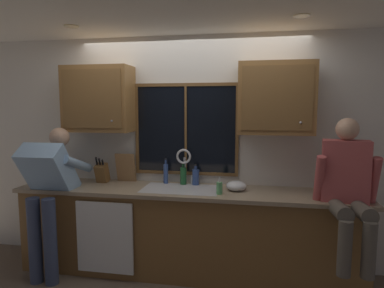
{
  "coord_description": "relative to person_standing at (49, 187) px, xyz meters",
  "views": [
    {
      "loc": [
        0.66,
        -3.62,
        1.79
      ],
      "look_at": [
        0.06,
        -0.3,
        1.4
      ],
      "focal_mm": 30.92,
      "sensor_mm": 36.0,
      "label": 1
    }
  ],
  "objects": [
    {
      "name": "soap_dispenser",
      "position": [
        1.74,
        0.17,
        0.03
      ],
      "size": [
        0.06,
        0.07,
        0.17
      ],
      "color": "#59A566",
      "rests_on": "countertop"
    },
    {
      "name": "cutting_board",
      "position": [
        0.63,
        0.53,
        0.12
      ],
      "size": [
        0.23,
        0.09,
        0.33
      ],
      "primitive_type": "cube",
      "rotation": [
        0.21,
        0.0,
        0.0
      ],
      "color": "#997047",
      "rests_on": "countertop"
    },
    {
      "name": "countertop",
      "position": [
        1.38,
        0.3,
        -0.06
      ],
      "size": [
        3.59,
        0.62,
        0.04
      ],
      "primitive_type": "cube",
      "color": "gray",
      "rests_on": "lower_cabinet_run"
    },
    {
      "name": "faucet",
      "position": [
        1.33,
        0.49,
        0.21
      ],
      "size": [
        0.18,
        0.09,
        0.4
      ],
      "color": "silver",
      "rests_on": "countertop"
    },
    {
      "name": "bottle_green_glass",
      "position": [
        1.44,
        0.52,
        0.05
      ],
      "size": [
        0.08,
        0.08,
        0.23
      ],
      "color": "#334C8C",
      "rests_on": "countertop"
    },
    {
      "name": "person_standing",
      "position": [
        0.0,
        0.0,
        0.0
      ],
      "size": [
        0.53,
        0.69,
        1.55
      ],
      "color": "#384260",
      "rests_on": "floor"
    },
    {
      "name": "sink",
      "position": [
        1.32,
        0.31,
        -0.14
      ],
      "size": [
        0.8,
        0.46,
        0.21
      ],
      "color": "#B7B7BC",
      "rests_on": "lower_cabinet_run"
    },
    {
      "name": "window_frame_left",
      "position": [
        0.75,
        0.59,
        0.57
      ],
      "size": [
        0.03,
        0.02,
        0.95
      ],
      "primitive_type": "cube",
      "color": "brown"
    },
    {
      "name": "bottle_amber_small",
      "position": [
        1.31,
        0.51,
        0.06
      ],
      "size": [
        0.07,
        0.07,
        0.25
      ],
      "color": "#1E592D",
      "rests_on": "countertop"
    },
    {
      "name": "window_glass",
      "position": [
        1.32,
        0.6,
        0.57
      ],
      "size": [
        1.1,
        0.02,
        0.95
      ],
      "primitive_type": "cube",
      "color": "black"
    },
    {
      "name": "person_sitting_on_counter",
      "position": [
        2.88,
        0.04,
        0.14
      ],
      "size": [
        0.54,
        0.62,
        1.26
      ],
      "color": "#595147",
      "rests_on": "countertop"
    },
    {
      "name": "window_frame_top",
      "position": [
        1.32,
        0.59,
        1.06
      ],
      "size": [
        1.17,
        0.02,
        0.04
      ],
      "primitive_type": "cube",
      "color": "brown"
    },
    {
      "name": "knife_block",
      "position": [
        0.38,
        0.44,
        0.07
      ],
      "size": [
        0.12,
        0.18,
        0.32
      ],
      "color": "brown",
      "rests_on": "countertop"
    },
    {
      "name": "upper_cabinet_left",
      "position": [
        0.36,
        0.44,
        0.9
      ],
      "size": [
        0.75,
        0.36,
        0.72
      ],
      "color": "olive"
    },
    {
      "name": "window_frame_bottom",
      "position": [
        1.32,
        0.59,
        0.07
      ],
      "size": [
        1.17,
        0.02,
        0.04
      ],
      "primitive_type": "cube",
      "color": "brown"
    },
    {
      "name": "upper_cabinet_right",
      "position": [
        2.27,
        0.44,
        0.9
      ],
      "size": [
        0.75,
        0.36,
        0.72
      ],
      "color": "olive"
    },
    {
      "name": "mixing_bowl",
      "position": [
        1.9,
        0.35,
        0.01
      ],
      "size": [
        0.21,
        0.21,
        0.1
      ],
      "primitive_type": "ellipsoid",
      "color": "silver",
      "rests_on": "countertop"
    },
    {
      "name": "window_mullion_center",
      "position": [
        1.32,
        0.59,
        0.57
      ],
      "size": [
        0.02,
        0.02,
        0.95
      ],
      "primitive_type": "cube",
      "color": "brown"
    },
    {
      "name": "dishwasher_front",
      "position": [
        0.59,
        0.0,
        -0.5
      ],
      "size": [
        0.6,
        0.02,
        0.74
      ],
      "primitive_type": "cube",
      "color": "white"
    },
    {
      "name": "back_wall",
      "position": [
        1.38,
        0.67,
        0.32
      ],
      "size": [
        5.93,
        0.12,
        2.55
      ],
      "primitive_type": "cube",
      "color": "silver",
      "rests_on": "floor"
    },
    {
      "name": "ceiling_downlight_right",
      "position": [
        2.44,
        0.01,
        1.59
      ],
      "size": [
        0.14,
        0.14,
        0.01
      ],
      "primitive_type": "cylinder",
      "color": "#FFEAB2"
    },
    {
      "name": "bottle_tall_clear",
      "position": [
        1.1,
        0.52,
        0.08
      ],
      "size": [
        0.05,
        0.05,
        0.28
      ],
      "color": "#334C8C",
      "rests_on": "countertop"
    },
    {
      "name": "window_frame_right",
      "position": [
        1.89,
        0.59,
        0.57
      ],
      "size": [
        0.03,
        0.02,
        0.95
      ],
      "primitive_type": "cube",
      "color": "brown"
    },
    {
      "name": "lower_cabinet_run",
      "position": [
        1.38,
        0.32,
        -0.52
      ],
      "size": [
        3.53,
        0.58,
        0.88
      ],
      "primitive_type": "cube",
      "color": "brown",
      "rests_on": "floor"
    },
    {
      "name": "ceiling_downlight_left",
      "position": [
        0.32,
        0.01,
        1.59
      ],
      "size": [
        0.14,
        0.14,
        0.01
      ],
      "primitive_type": "cylinder",
      "color": "#FFEAB2"
    }
  ]
}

